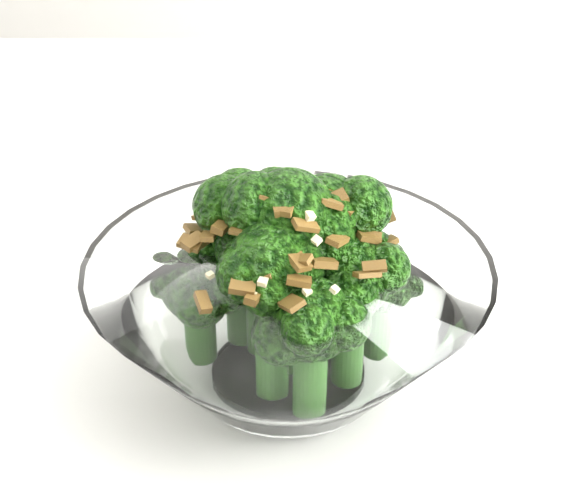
% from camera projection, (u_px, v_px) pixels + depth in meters
% --- Properties ---
extents(table, '(1.40, 1.17, 0.75)m').
position_uv_depth(table, '(89.00, 279.00, 0.70)').
color(table, white).
rests_on(table, ground).
extents(broccoli_dish, '(0.21, 0.21, 0.13)m').
position_uv_depth(broccoli_dish, '(289.00, 306.00, 0.46)').
color(broccoli_dish, white).
rests_on(broccoli_dish, table).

